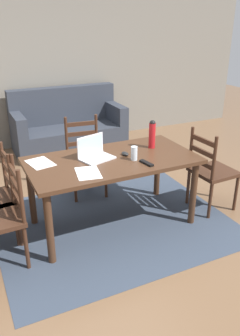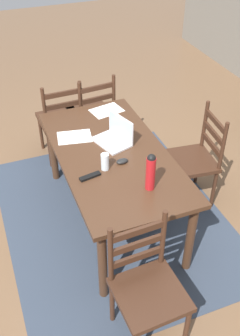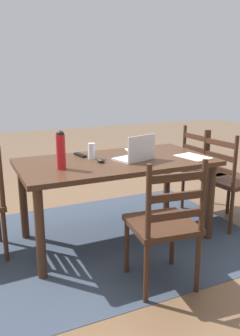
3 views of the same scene
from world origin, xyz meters
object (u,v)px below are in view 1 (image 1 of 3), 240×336
Objects in this scene: drinking_glass at (134,153)px; tv_remote at (147,163)px; chair_left_near at (1,217)px; chair_right_near at (211,171)px; laptop at (94,153)px; water_bottle at (152,134)px; computer_mouse at (125,154)px; couch at (68,128)px; chair_far_head at (85,158)px; dining_table at (112,167)px.

drinking_glass is 0.82× the size of tv_remote.
chair_left_near is at bearing 165.95° from tv_remote.
chair_right_near is 2.56× the size of laptop.
water_bottle is (0.67, 0.02, 0.10)m from laptop.
computer_mouse is 0.31m from tv_remote.
couch is 2.64m from drinking_glass.
couch is (0.30, 1.65, -0.11)m from chair_far_head.
drinking_glass is at bearing 176.86° from chair_right_near.
water_bottle is at bearing -84.68° from couch.
dining_table is 1.17m from chair_right_near.
chair_far_head is 1.02m from drinking_glass.
chair_far_head is 0.86m from computer_mouse.
couch reaches higher than computer_mouse.
chair_right_near is at bearing -24.83° from water_bottle.
chair_far_head is at bearing -100.14° from couch.
chair_left_near is 1.41m from tv_remote.
chair_far_head is 5.59× the size of tv_remote.
chair_right_near is at bearing -11.70° from laptop.
computer_mouse is at bearing 98.71° from drinking_glass.
computer_mouse is (1.29, 0.20, 0.30)m from chair_left_near.
tv_remote is (-0.89, -0.09, 0.29)m from chair_right_near.
couch is 2.43m from water_bottle.
tv_remote is at bearing -42.14° from laptop.
couch is 2.48m from computer_mouse.
laptop reaches higher than chair_left_near.
laptop is (-0.15, 0.09, 0.15)m from dining_table.
tv_remote is (0.24, -0.27, 0.10)m from dining_table.
dining_table is at bearing -29.86° from laptop.
couch is at bearing 79.17° from laptop.
computer_mouse is at bearing -11.14° from laptop.
chair_left_near reaches higher than drinking_glass.
laptop is at bearing 15.06° from chair_left_near.
computer_mouse is (-0.02, 0.15, -0.05)m from drinking_glass.
water_bottle is at bearing 10.10° from computer_mouse.
chair_right_near is 1.02m from drinking_glass.
water_bottle reaches higher than chair_far_head.
tv_remote is at bearing -174.12° from chair_right_near.
drinking_glass is (-0.95, 0.05, 0.35)m from chair_right_near.
laptop reaches higher than tv_remote.
dining_table is 2.50m from couch.
laptop is at bearing 147.47° from drinking_glass.
chair_right_near reaches higher than tv_remote.
drinking_glass reaches higher than tv_remote.
couch reaches higher than chair_far_head.
drinking_glass is at bearing -34.68° from dining_table.
chair_right_near is at bearing -0.08° from chair_left_near.
chair_far_head is at bearing 138.76° from chair_right_near.
chair_left_near is 1.34m from computer_mouse.
couch is (0.30, 2.47, -0.30)m from dining_table.
computer_mouse is (-0.98, 0.21, 0.30)m from chair_right_near.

